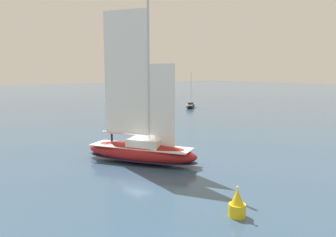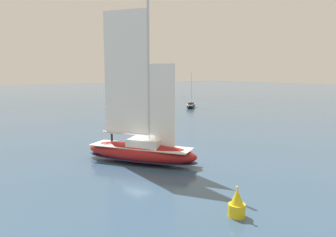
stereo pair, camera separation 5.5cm
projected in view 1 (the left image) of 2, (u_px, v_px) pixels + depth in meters
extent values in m
plane|color=#385675|center=(141.00, 162.00, 28.79)|extent=(400.00, 400.00, 0.00)
ellipsoid|color=maroon|center=(141.00, 152.00, 28.66)|extent=(10.34, 7.87, 1.76)
ellipsoid|color=#19234C|center=(141.00, 158.00, 28.73)|extent=(10.45, 7.95, 0.21)
cube|color=silver|center=(140.00, 147.00, 28.59)|extent=(9.04, 6.83, 0.06)
cube|color=silver|center=(146.00, 143.00, 28.35)|extent=(3.53, 3.24, 0.72)
cylinder|color=silver|center=(148.00, 72.00, 27.37)|extent=(0.21, 0.21, 12.94)
cylinder|color=silver|center=(125.00, 133.00, 29.00)|extent=(4.07, 2.58, 0.18)
cube|color=white|center=(126.00, 73.00, 28.18)|extent=(3.67, 2.26, 10.61)
cube|color=white|center=(162.00, 107.00, 27.32)|extent=(1.96, 1.21, 7.12)
cylinder|color=#232838|center=(112.00, 138.00, 30.00)|extent=(0.27, 0.27, 0.85)
cylinder|color=gold|center=(112.00, 130.00, 29.89)|extent=(0.47, 0.47, 0.65)
sphere|color=tan|center=(112.00, 125.00, 29.83)|extent=(0.24, 0.24, 0.24)
ellipsoid|color=#232328|center=(191.00, 106.00, 72.45)|extent=(4.68, 5.30, 0.94)
ellipsoid|color=#19234C|center=(191.00, 107.00, 72.49)|extent=(4.73, 5.36, 0.11)
cube|color=beige|center=(191.00, 104.00, 72.41)|extent=(4.07, 4.63, 0.06)
cube|color=#333D4C|center=(191.00, 103.00, 72.64)|extent=(1.82, 1.89, 0.39)
cylinder|color=silver|center=(191.00, 88.00, 72.34)|extent=(0.11, 0.11, 6.94)
cylinder|color=silver|center=(190.00, 102.00, 71.56)|extent=(1.63, 2.01, 0.09)
cylinder|color=white|center=(190.00, 102.00, 71.55)|extent=(1.52, 1.85, 0.15)
cylinder|color=yellow|center=(237.00, 210.00, 17.90)|extent=(0.95, 0.95, 0.71)
cone|color=yellow|center=(237.00, 196.00, 17.79)|extent=(0.71, 0.71, 0.87)
sphere|color=#F2F266|center=(238.00, 187.00, 17.72)|extent=(0.16, 0.16, 0.16)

